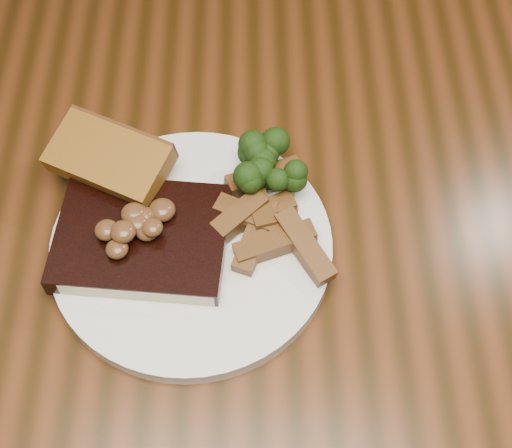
% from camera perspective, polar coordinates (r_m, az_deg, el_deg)
% --- Properties ---
extents(ground, '(4.50, 4.50, 0.00)m').
position_cam_1_polar(ground, '(1.37, -0.69, -17.28)').
color(ground, '#3C1E0D').
rests_on(ground, ground).
extents(dining_table, '(1.60, 0.90, 0.75)m').
position_cam_1_polar(dining_table, '(0.75, -1.21, -4.46)').
color(dining_table, '#49230E').
rests_on(dining_table, ground).
extents(chair_far, '(0.55, 0.55, 0.92)m').
position_cam_1_polar(chair_far, '(1.27, 8.74, 17.14)').
color(chair_far, black).
rests_on(chair_far, ground).
extents(plate, '(0.29, 0.29, 0.01)m').
position_cam_1_polar(plate, '(0.66, -5.14, -1.90)').
color(plate, white).
rests_on(plate, dining_table).
extents(steak, '(0.16, 0.13, 0.02)m').
position_cam_1_polar(steak, '(0.65, -9.11, -1.14)').
color(steak, black).
rests_on(steak, plate).
extents(steak_bone, '(0.14, 0.03, 0.02)m').
position_cam_1_polar(steak_bone, '(0.63, -9.43, -5.38)').
color(steak_bone, beige).
rests_on(steak_bone, plate).
extents(mushroom_pile, '(0.07, 0.07, 0.03)m').
position_cam_1_polar(mushroom_pile, '(0.63, -9.46, 0.31)').
color(mushroom_pile, brown).
rests_on(mushroom_pile, steak).
extents(garlic_bread, '(0.13, 0.10, 0.02)m').
position_cam_1_polar(garlic_bread, '(0.70, -11.40, 4.12)').
color(garlic_bread, '#8A6119').
rests_on(garlic_bread, plate).
extents(potato_wedges, '(0.10, 0.10, 0.02)m').
position_cam_1_polar(potato_wedges, '(0.65, 1.02, 0.39)').
color(potato_wedges, brown).
rests_on(potato_wedges, plate).
extents(broccoli_cluster, '(0.08, 0.08, 0.04)m').
position_cam_1_polar(broccoli_cluster, '(0.68, 0.42, 4.39)').
color(broccoli_cluster, '#16330B').
rests_on(broccoli_cluster, plate).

